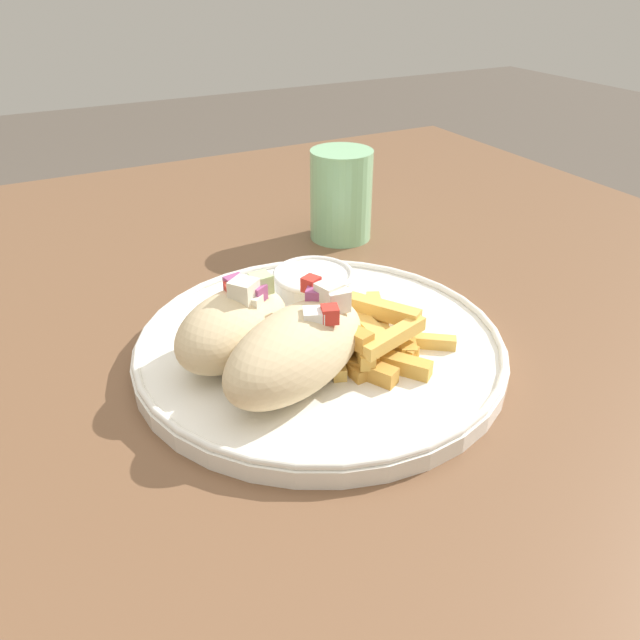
{
  "coord_description": "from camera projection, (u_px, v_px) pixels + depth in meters",
  "views": [
    {
      "loc": [
        -0.19,
        -0.4,
        1.06
      ],
      "look_at": [
        0.01,
        -0.02,
        0.81
      ],
      "focal_mm": 35.0,
      "sensor_mm": 36.0,
      "label": 1
    }
  ],
  "objects": [
    {
      "name": "table",
      "position": [
        295.0,
        429.0,
        0.57
      ],
      "size": [
        1.15,
        1.15,
        0.78
      ],
      "color": "brown",
      "rests_on": "ground_plane"
    },
    {
      "name": "water_glass",
      "position": [
        341.0,
        199.0,
        0.7
      ],
      "size": [
        0.07,
        0.07,
        0.1
      ],
      "color": "#8CCC93",
      "rests_on": "table"
    },
    {
      "name": "fries_pile",
      "position": [
        365.0,
        340.0,
        0.48
      ],
      "size": [
        0.12,
        0.11,
        0.04
      ],
      "color": "gold",
      "rests_on": "plate"
    },
    {
      "name": "sauce_ramekin",
      "position": [
        314.0,
        286.0,
        0.55
      ],
      "size": [
        0.07,
        0.07,
        0.03
      ],
      "color": "white",
      "rests_on": "plate"
    },
    {
      "name": "pita_sandwich_far",
      "position": [
        233.0,
        327.0,
        0.47
      ],
      "size": [
        0.13,
        0.11,
        0.07
      ],
      "rotation": [
        0.0,
        0.0,
        0.53
      ],
      "color": "beige",
      "rests_on": "plate"
    },
    {
      "name": "pita_sandwich_near",
      "position": [
        297.0,
        349.0,
        0.44
      ],
      "size": [
        0.15,
        0.12,
        0.07
      ],
      "rotation": [
        0.0,
        0.0,
        0.46
      ],
      "color": "beige",
      "rests_on": "plate"
    },
    {
      "name": "plate",
      "position": [
        320.0,
        346.0,
        0.51
      ],
      "size": [
        0.3,
        0.3,
        0.02
      ],
      "color": "white",
      "rests_on": "table"
    }
  ]
}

